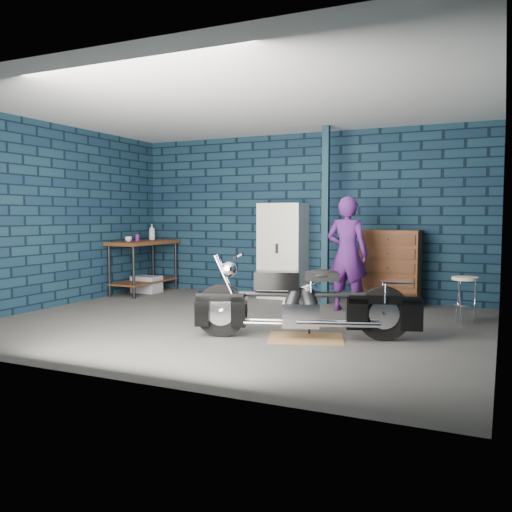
% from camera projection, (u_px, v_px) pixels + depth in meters
% --- Properties ---
extents(ground, '(6.00, 6.00, 0.00)m').
position_uv_depth(ground, '(236.00, 323.00, 6.79)').
color(ground, '#484644').
rests_on(ground, ground).
extents(room_walls, '(6.02, 5.01, 2.71)m').
position_uv_depth(room_walls, '(254.00, 174.00, 7.15)').
color(room_walls, '#102335').
rests_on(room_walls, ground).
extents(support_post, '(0.10, 0.10, 2.70)m').
position_uv_depth(support_post, '(326.00, 216.00, 8.23)').
color(support_post, '#122C39').
rests_on(support_post, ground).
extents(workbench, '(0.60, 1.40, 0.91)m').
position_uv_depth(workbench, '(144.00, 267.00, 9.46)').
color(workbench, brown).
rests_on(workbench, ground).
extents(drip_mat, '(0.97, 0.84, 0.01)m').
position_uv_depth(drip_mat, '(306.00, 338.00, 5.96)').
color(drip_mat, olive).
rests_on(drip_mat, ground).
extents(motorcycle, '(2.17, 1.21, 0.93)m').
position_uv_depth(motorcycle, '(306.00, 297.00, 5.92)').
color(motorcycle, black).
rests_on(motorcycle, ground).
extents(person, '(0.61, 0.42, 1.62)m').
position_uv_depth(person, '(347.00, 254.00, 7.62)').
color(person, '#501D6D').
rests_on(person, ground).
extents(storage_bin, '(0.47, 0.33, 0.29)m').
position_uv_depth(storage_bin, '(147.00, 284.00, 9.51)').
color(storage_bin, '#989AA0').
rests_on(storage_bin, ground).
extents(locker, '(0.72, 0.52, 1.55)m').
position_uv_depth(locker, '(283.00, 251.00, 8.86)').
color(locker, silver).
rests_on(locker, ground).
extents(tool_chest, '(0.85, 0.47, 1.13)m').
position_uv_depth(tool_chest, '(390.00, 268.00, 8.15)').
color(tool_chest, brown).
rests_on(tool_chest, ground).
extents(shop_stool, '(0.37, 0.37, 0.59)m').
position_uv_depth(shop_stool, '(465.00, 300.00, 6.77)').
color(shop_stool, beige).
rests_on(shop_stool, ground).
extents(cup_a, '(0.14, 0.14, 0.09)m').
position_uv_depth(cup_a, '(128.00, 239.00, 9.10)').
color(cup_a, beige).
rests_on(cup_a, workbench).
extents(mug_purple, '(0.10, 0.10, 0.11)m').
position_uv_depth(mug_purple, '(137.00, 238.00, 9.39)').
color(mug_purple, '#57175E').
rests_on(mug_purple, workbench).
extents(bottle, '(0.14, 0.14, 0.29)m').
position_uv_depth(bottle, '(152.00, 232.00, 9.81)').
color(bottle, '#989AA0').
rests_on(bottle, workbench).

